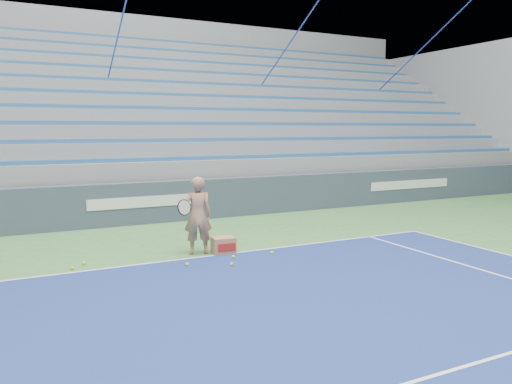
% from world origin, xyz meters
% --- Properties ---
extents(sponsor_barrier, '(30.00, 0.32, 1.10)m').
position_xyz_m(sponsor_barrier, '(0.00, 15.88, 0.55)').
color(sponsor_barrier, '#384355').
rests_on(sponsor_barrier, ground).
extents(bleachers, '(31.00, 9.15, 7.30)m').
position_xyz_m(bleachers, '(0.00, 21.60, 2.36)').
color(bleachers, gray).
rests_on(bleachers, ground).
extents(tennis_player, '(0.92, 0.86, 1.56)m').
position_xyz_m(tennis_player, '(0.03, 12.19, 0.78)').
color(tennis_player, tan).
rests_on(tennis_player, ground).
extents(ball_box, '(0.48, 0.39, 0.34)m').
position_xyz_m(ball_box, '(0.50, 11.98, 0.17)').
color(ball_box, '#9F734C').
rests_on(ball_box, ground).
extents(tennis_ball_0, '(0.07, 0.07, 0.07)m').
position_xyz_m(tennis_ball_0, '(-0.46, 11.42, 0.03)').
color(tennis_ball_0, '#D2E12E').
rests_on(tennis_ball_0, ground).
extents(tennis_ball_1, '(0.07, 0.07, 0.07)m').
position_xyz_m(tennis_ball_1, '(0.51, 11.53, 0.03)').
color(tennis_ball_1, '#D2E12E').
rests_on(tennis_ball_1, ground).
extents(tennis_ball_2, '(0.07, 0.07, 0.07)m').
position_xyz_m(tennis_ball_2, '(-2.13, 12.35, 0.03)').
color(tennis_ball_2, '#D2E12E').
rests_on(tennis_ball_2, ground).
extents(tennis_ball_3, '(0.07, 0.07, 0.07)m').
position_xyz_m(tennis_ball_3, '(-2.36, 12.11, 0.03)').
color(tennis_ball_3, '#D2E12E').
rests_on(tennis_ball_3, ground).
extents(tennis_ball_4, '(0.07, 0.07, 0.07)m').
position_xyz_m(tennis_ball_4, '(0.27, 11.07, 0.03)').
color(tennis_ball_4, '#D2E12E').
rests_on(tennis_ball_4, ground).
extents(tennis_ball_5, '(0.07, 0.07, 0.07)m').
position_xyz_m(tennis_ball_5, '(1.34, 11.49, 0.03)').
color(tennis_ball_5, '#D2E12E').
rests_on(tennis_ball_5, ground).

